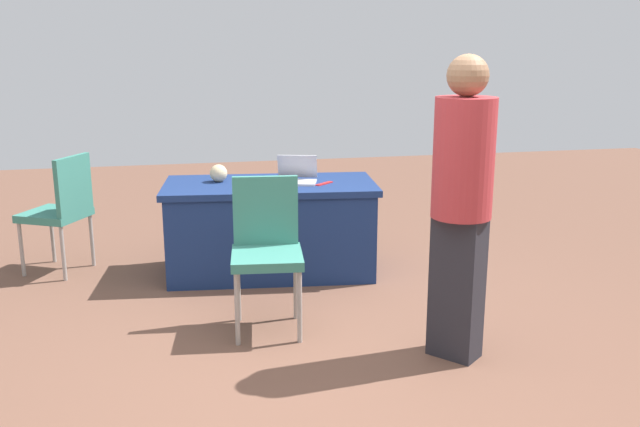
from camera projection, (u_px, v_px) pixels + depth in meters
ground_plane at (330, 376)px, 3.79m from camera, size 14.40×14.40×0.00m
table_foreground at (271, 228)px, 5.44m from camera, size 1.73×0.97×0.73m
chair_near_front at (266, 243)px, 4.33m from camera, size 0.49×0.49×0.97m
chair_aisle at (62, 206)px, 5.40m from camera, size 0.59×0.59×0.95m
person_attendee_browsing at (462, 194)px, 3.82m from camera, size 0.48×0.48×1.74m
laptop_silver at (296, 177)px, 5.37m from camera, size 0.39×0.37×0.21m
yarn_ball at (219, 173)px, 5.38m from camera, size 0.14×0.14×0.14m
scissors_red at (324, 184)px, 5.31m from camera, size 0.16×0.14×0.01m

